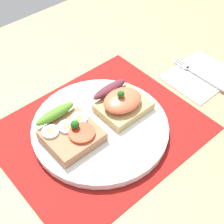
% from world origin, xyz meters
% --- Properties ---
extents(ground_plane, '(1.20, 0.90, 0.03)m').
position_xyz_m(ground_plane, '(0.00, 0.00, -0.02)').
color(ground_plane, tan).
extents(placemat, '(0.37, 0.31, 0.00)m').
position_xyz_m(placemat, '(0.00, 0.00, 0.00)').
color(placemat, maroon).
rests_on(placemat, ground_plane).
extents(plate, '(0.26, 0.26, 0.01)m').
position_xyz_m(plate, '(0.00, 0.00, 0.01)').
color(plate, white).
rests_on(plate, placemat).
extents(sandwich_egg_tomato, '(0.09, 0.10, 0.04)m').
position_xyz_m(sandwich_egg_tomato, '(-0.06, 0.01, 0.03)').
color(sandwich_egg_tomato, '#A26D4B').
rests_on(sandwich_egg_tomato, plate).
extents(sandwich_salmon, '(0.10, 0.09, 0.06)m').
position_xyz_m(sandwich_salmon, '(0.06, 0.00, 0.04)').
color(sandwich_salmon, tan).
rests_on(sandwich_salmon, plate).
extents(napkin, '(0.15, 0.12, 0.01)m').
position_xyz_m(napkin, '(0.27, -0.03, 0.00)').
color(napkin, white).
rests_on(napkin, ground_plane).
extents(fork, '(0.02, 0.15, 0.00)m').
position_xyz_m(fork, '(0.27, -0.03, 0.01)').
color(fork, '#B7B7BC').
rests_on(fork, napkin).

